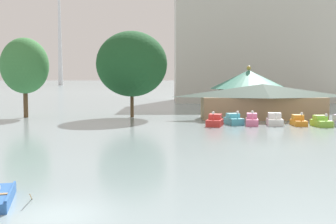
# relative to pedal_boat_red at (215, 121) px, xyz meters

# --- Properties ---
(ground_plane) EXTENTS (2000.00, 2000.00, 0.00)m
(ground_plane) POSITION_rel_pedal_boat_red_xyz_m (-10.16, -31.54, -0.55)
(ground_plane) COLOR gray
(pedal_boat_red) EXTENTS (2.34, 3.03, 1.78)m
(pedal_boat_red) POSITION_rel_pedal_boat_red_xyz_m (0.00, 0.00, 0.00)
(pedal_boat_red) COLOR red
(pedal_boat_red) RESTS_ON ground
(pedal_boat_cyan) EXTENTS (2.11, 3.08, 1.71)m
(pedal_boat_cyan) POSITION_rel_pedal_boat_red_xyz_m (2.45, 1.68, -0.02)
(pedal_boat_cyan) COLOR #4CB7CC
(pedal_boat_cyan) RESTS_ON ground
(pedal_boat_pink) EXTENTS (1.84, 3.11, 1.80)m
(pedal_boat_pink) POSITION_rel_pedal_boat_red_xyz_m (4.44, 0.87, 0.01)
(pedal_boat_pink) COLOR pink
(pedal_boat_pink) RESTS_ON ground
(pedal_boat_white) EXTENTS (2.01, 2.84, 1.57)m
(pedal_boat_white) POSITION_rel_pedal_boat_red_xyz_m (7.07, 0.72, 0.03)
(pedal_boat_white) COLOR white
(pedal_boat_white) RESTS_ON ground
(pedal_boat_orange) EXTENTS (1.47, 2.96, 1.64)m
(pedal_boat_orange) POSITION_rel_pedal_boat_red_xyz_m (9.82, 0.60, -0.06)
(pedal_boat_orange) COLOR orange
(pedal_boat_orange) RESTS_ON ground
(pedal_boat_lime) EXTENTS (1.76, 2.94, 1.56)m
(pedal_boat_lime) POSITION_rel_pedal_boat_red_xyz_m (12.11, -0.38, -0.05)
(pedal_boat_lime) COLOR #8CCC3F
(pedal_boat_lime) RESTS_ON ground
(boathouse) EXTENTS (17.40, 5.97, 4.70)m
(boathouse) POSITION_rel_pedal_boat_red_xyz_m (7.35, 8.25, 1.93)
(boathouse) COLOR #9E7F5B
(boathouse) RESTS_ON ground
(green_roof_pavilion) EXTENTS (12.74, 12.74, 7.49)m
(green_roof_pavilion) POSITION_rel_pedal_boat_red_xyz_m (8.03, 21.20, 3.29)
(green_roof_pavilion) COLOR brown
(green_roof_pavilion) RESTS_ON ground
(shoreline_tree_tall_left) EXTENTS (6.56, 6.56, 11.05)m
(shoreline_tree_tall_left) POSITION_rel_pedal_boat_red_xyz_m (-25.18, 10.69, 6.63)
(shoreline_tree_tall_left) COLOR brown
(shoreline_tree_tall_left) RESTS_ON ground
(shoreline_tree_mid) EXTENTS (9.89, 9.89, 12.00)m
(shoreline_tree_mid) POSITION_rel_pedal_boat_red_xyz_m (-10.36, 10.92, 6.90)
(shoreline_tree_mid) COLOR brown
(shoreline_tree_mid) RESTS_ON ground
(background_building_block) EXTENTS (39.42, 17.93, 26.74)m
(background_building_block) POSITION_rel_pedal_boat_red_xyz_m (15.97, 51.99, 12.84)
(background_building_block) COLOR beige
(background_building_block) RESTS_ON ground
(distant_broadcast_tower) EXTENTS (5.14, 5.14, 155.16)m
(distant_broadcast_tower) POSITION_rel_pedal_boat_red_xyz_m (-85.47, 274.87, 63.86)
(distant_broadcast_tower) COLOR silver
(distant_broadcast_tower) RESTS_ON ground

